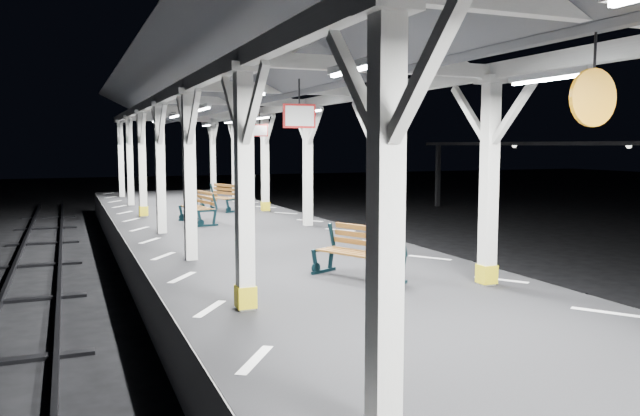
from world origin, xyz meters
TOP-DOWN VIEW (x-y plane):
  - ground at (0.00, 0.00)m, footprint 120.00×120.00m
  - platform at (0.00, 0.00)m, footprint 6.00×50.00m
  - hazard_stripes_left at (-2.45, 0.00)m, footprint 1.00×48.00m
  - hazard_stripes_right at (2.45, 0.00)m, footprint 1.00×48.00m
  - canopy at (0.00, -0.02)m, footprint 5.40×49.00m
  - bench_mid at (0.35, 3.21)m, footprint 1.21×1.72m
  - bench_far at (-0.66, 11.68)m, footprint 0.86×1.74m
  - bench_extra at (0.72, 14.87)m, footprint 1.15×1.76m

SIDE VIEW (x-z plane):
  - ground at x=0.00m, z-range 0.00..0.00m
  - platform at x=0.00m, z-range 0.00..1.00m
  - hazard_stripes_left at x=-2.45m, z-range 1.00..1.01m
  - hazard_stripes_right at x=2.45m, z-range 1.00..1.01m
  - bench_mid at x=0.35m, z-range 1.03..1.91m
  - bench_extra at x=0.72m, z-range 1.03..1.92m
  - bench_far at x=-0.66m, z-range 1.03..1.93m
  - canopy at x=0.00m, z-range 2.24..6.89m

